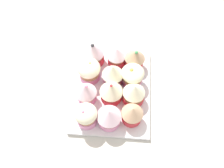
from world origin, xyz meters
TOP-DOWN VIEW (x-y plane):
  - ground_plane at (0.00, 0.00)cm, footprint 180.00×180.00cm
  - baking_tray at (0.00, 0.00)cm, footprint 28.03×21.81cm
  - cupcake_0 at (-8.66, -5.87)cm, footprint 5.75×5.75cm
  - cupcake_1 at (-2.75, -6.13)cm, footprint 6.02×6.02cm
  - cupcake_2 at (2.90, -5.59)cm, footprint 6.48×6.48cm
  - cupcake_3 at (8.59, -6.07)cm, footprint 5.92×5.92cm
  - cupcake_4 at (-10.02, -0.22)cm, footprint 6.38×6.38cm
  - cupcake_5 at (-2.65, 0.06)cm, footprint 6.38×6.38cm
  - cupcake_6 at (2.52, -0.12)cm, footprint 6.00×6.00cm
  - cupcake_7 at (9.37, -0.68)cm, footprint 5.76×5.76cm
  - cupcake_8 at (-10.08, 5.91)cm, footprint 5.91×5.91cm
  - cupcake_9 at (-3.59, 6.75)cm, footprint 5.84×5.84cm
  - cupcake_10 at (3.60, 6.80)cm, footprint 6.59×6.59cm
  - cupcake_11 at (9.41, 6.05)cm, footprint 6.01×6.01cm

SIDE VIEW (x-z plane):
  - ground_plane at x=0.00cm, z-range -3.00..0.00cm
  - baking_tray at x=0.00cm, z-range 0.00..1.20cm
  - cupcake_2 at x=2.90cm, z-range 1.18..8.03cm
  - cupcake_0 at x=-8.66cm, z-range 1.36..7.99cm
  - cupcake_7 at x=9.37cm, z-range 1.33..8.03cm
  - cupcake_10 at x=3.60cm, z-range 1.19..8.24cm
  - cupcake_8 at x=-10.08cm, z-range 1.21..8.46cm
  - cupcake_1 at x=-2.75cm, z-range 1.21..8.61cm
  - cupcake_5 at x=-2.65cm, z-range 1.21..8.84cm
  - cupcake_3 at x=8.59cm, z-range 1.27..8.85cm
  - cupcake_4 at x=-10.02cm, z-range 1.41..8.84cm
  - cupcake_11 at x=9.41cm, z-range 1.11..9.26cm
  - cupcake_9 at x=-3.59cm, z-range 1.29..9.17cm
  - cupcake_6 at x=2.52cm, z-range 1.39..9.21cm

